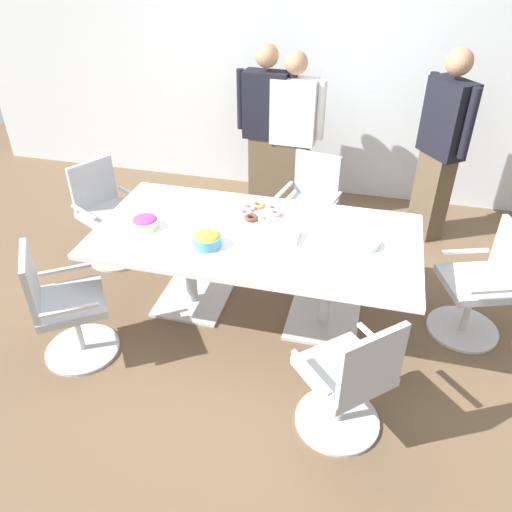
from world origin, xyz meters
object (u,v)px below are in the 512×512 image
Objects in this scene: office_chair_4 at (64,310)px; person_standing_2 at (441,146)px; office_chair_2 at (309,210)px; snack_bowl_candy_mix at (145,222)px; conference_table at (256,248)px; donut_platter at (260,213)px; office_chair_0 at (348,383)px; snack_bowl_chips_yellow at (207,239)px; person_standing_1 at (293,136)px; person_standing_0 at (266,130)px; plate_stack at (365,243)px; office_chair_1 at (481,289)px; office_chair_3 at (108,217)px; napkin_pile at (286,235)px.

office_chair_4 is 3.55m from person_standing_2.
office_chair_2 is 1.66m from snack_bowl_candy_mix.
donut_platter is (-0.04, 0.28, 0.15)m from conference_table.
office_chair_0 is 1.00× the size of office_chair_2.
snack_bowl_chips_yellow reaches higher than donut_platter.
person_standing_2 is at bearing 178.51° from person_standing_1.
snack_bowl_chips_yellow is (-0.24, -1.97, -0.07)m from person_standing_1.
person_standing_2 is at bearing 50.17° from conference_table.
person_standing_0 is 0.29m from person_standing_1.
plate_stack is at bearing 77.79° from office_chair_4.
person_standing_1 reaches higher than donut_platter.
snack_bowl_candy_mix is (-2.51, -0.31, 0.39)m from office_chair_1.
plate_stack is at bearing 129.42° from office_chair_2.
office_chair_0 is 1.00× the size of office_chair_3.
office_chair_0 is 2.70× the size of donut_platter.
conference_table is 0.43m from snack_bowl_chips_yellow.
conference_table is 1.44m from office_chair_4.
office_chair_3 is 1.55m from donut_platter.
snack_bowl_chips_yellow is at bearing -115.87° from donut_platter.
office_chair_4 is 1.12m from snack_bowl_chips_yellow.
office_chair_0 reaches higher than plate_stack.
napkin_pile is at bearing 24.40° from snack_bowl_chips_yellow.
office_chair_3 is at bearing 104.73° from office_chair_0.
office_chair_4 is at bearing -148.94° from snack_bowl_chips_yellow.
office_chair_3 reaches higher than napkin_pile.
person_standing_0 is 1.70m from person_standing_2.
donut_platter is at bearing 67.78° from office_chair_1.
snack_bowl_chips_yellow is 0.98× the size of plate_stack.
person_standing_1 reaches higher than office_chair_2.
office_chair_2 is 4.35× the size of plate_stack.
office_chair_2 reaches higher than plate_stack.
office_chair_2 is at bearing 134.85° from person_standing_0.
donut_platter is at bearing 64.13° from snack_bowl_chips_yellow.
office_chair_3 is 3.15m from person_standing_2.
office_chair_2 is (-1.43, 0.89, 0.00)m from office_chair_1.
office_chair_4 is 2.72m from person_standing_0.
person_standing_0 is (1.19, 1.26, 0.50)m from office_chair_3.
snack_bowl_candy_mix is 0.55m from snack_bowl_chips_yellow.
conference_table is at bearing 88.85° from office_chair_4.
conference_table is 2.14m from person_standing_2.
office_chair_0 is at bearing 116.21° from person_standing_0.
office_chair_2 is at bearing 108.11° from office_chair_4.
office_chair_3 is at bearing 164.25° from napkin_pile.
person_standing_1 is 8.06× the size of plate_stack.
napkin_pile is (-1.45, -0.21, 0.37)m from office_chair_1.
office_chair_4 is at bearing 131.39° from office_chair_0.
person_standing_1 is at bearing 91.79° from conference_table.
office_chair_0 is 4.35× the size of plate_stack.
donut_platter reaches higher than conference_table.
napkin_pile is at bearing 78.79° from office_chair_1.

